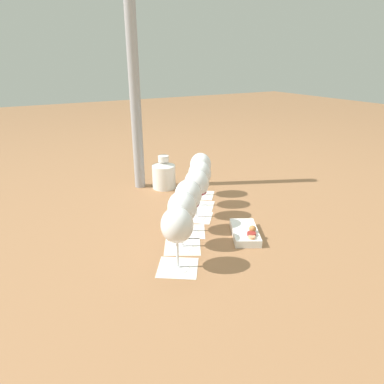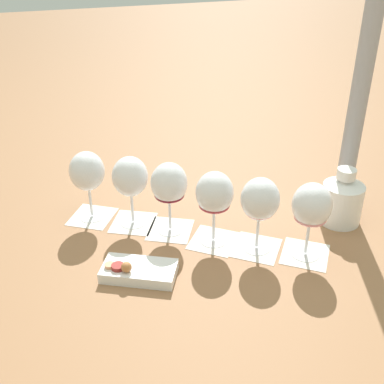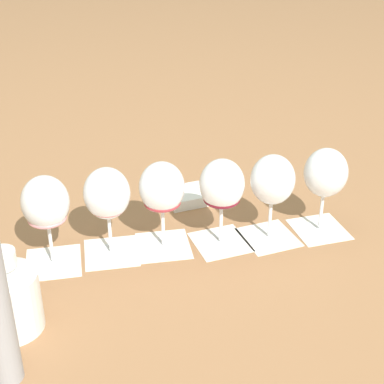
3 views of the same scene
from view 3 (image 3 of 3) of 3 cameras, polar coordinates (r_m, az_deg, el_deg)
The scene contains 15 objects.
ground_plane at distance 1.27m, azimuth -0.06°, elevation -5.10°, with size 8.00×8.00×0.00m, color #936642.
tasting_card_0 at distance 1.25m, azimuth -13.29°, elevation -6.65°, with size 0.16×0.16×0.00m.
tasting_card_1 at distance 1.26m, azimuth -7.82°, elevation -5.82°, with size 0.16×0.16×0.00m.
tasting_card_2 at distance 1.27m, azimuth -2.78°, elevation -5.20°, with size 0.16×0.16×0.00m.
tasting_card_3 at distance 1.28m, azimuth 2.77°, elevation -4.87°, with size 0.16×0.16×0.00m.
tasting_card_4 at distance 1.31m, azimuth 7.44°, elevation -4.34°, with size 0.16×0.15×0.00m.
tasting_card_5 at distance 1.35m, azimuth 12.22°, elevation -3.53°, with size 0.16×0.16×0.00m.
wine_glass_0 at distance 1.18m, azimuth -14.00°, elevation -1.29°, with size 0.09×0.09×0.19m.
wine_glass_1 at distance 1.19m, azimuth -8.23°, elevation -0.48°, with size 0.09×0.09×0.19m.
wine_glass_2 at distance 1.20m, azimuth -2.93°, elevation 0.14°, with size 0.09×0.09×0.19m.
wine_glass_3 at distance 1.21m, azimuth 2.92°, elevation 0.44°, with size 0.09×0.09×0.19m.
wine_glass_4 at distance 1.24m, azimuth 7.81°, elevation 0.87°, with size 0.09×0.09×0.19m.
wine_glass_5 at distance 1.29m, azimuth 12.82°, elevation 1.52°, with size 0.09×0.09×0.19m.
ceramic_vase at distance 1.07m, azimuth -17.43°, elevation -9.58°, with size 0.11×0.11×0.16m.
snack_dish at distance 1.44m, azimuth 0.94°, elevation -0.09°, with size 0.16×0.19×0.05m.
Camera 3 is at (0.68, -0.81, 0.70)m, focal length 55.00 mm.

